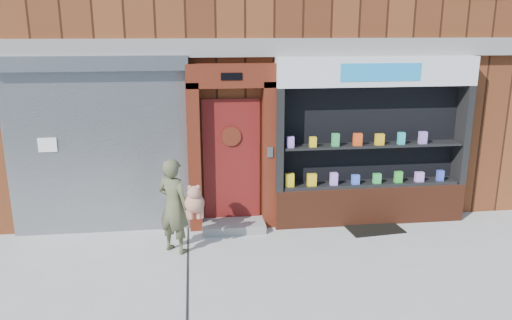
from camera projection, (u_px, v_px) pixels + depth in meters
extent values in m
plane|color=#9E9E99|center=(294.00, 273.00, 7.31)|extent=(80.00, 80.00, 0.00)
cube|color=#542613|center=(248.00, 5.00, 12.02)|extent=(12.00, 8.00, 8.00)
cube|color=gray|center=(275.00, 48.00, 8.33)|extent=(12.00, 0.16, 0.30)
cube|color=gray|center=(99.00, 154.00, 8.44)|extent=(3.00, 0.10, 2.80)
cube|color=slate|center=(91.00, 63.00, 7.98)|extent=(3.10, 0.30, 0.24)
cube|color=white|center=(47.00, 145.00, 8.22)|extent=(0.30, 0.01, 0.24)
cube|color=#4E180D|center=(194.00, 158.00, 8.58)|extent=(0.22, 0.28, 2.60)
cube|color=#4E180D|center=(269.00, 156.00, 8.74)|extent=(0.22, 0.28, 2.60)
cube|color=#4E180D|center=(231.00, 76.00, 8.30)|extent=(1.50, 0.28, 0.40)
cube|color=black|center=(232.00, 76.00, 8.15)|extent=(0.35, 0.01, 0.12)
cube|color=#5F1311|center=(231.00, 161.00, 8.79)|extent=(1.00, 0.06, 2.20)
cylinder|color=black|center=(231.00, 136.00, 8.64)|extent=(0.28, 0.02, 0.28)
cylinder|color=#4E180D|center=(231.00, 136.00, 8.63)|extent=(0.34, 0.02, 0.34)
cube|color=gray|center=(233.00, 226.00, 8.82)|extent=(1.10, 0.55, 0.15)
cube|color=slate|center=(270.00, 152.00, 8.57)|extent=(0.10, 0.02, 0.18)
cube|color=#5D2716|center=(368.00, 203.00, 9.15)|extent=(3.50, 0.40, 0.70)
cube|color=black|center=(279.00, 139.00, 8.62)|extent=(0.12, 0.40, 1.80)
cube|color=black|center=(462.00, 134.00, 9.03)|extent=(0.12, 0.40, 1.80)
cube|color=black|center=(369.00, 135.00, 9.01)|extent=(3.30, 0.03, 1.80)
cube|color=black|center=(370.00, 184.00, 9.05)|extent=(3.20, 0.36, 0.06)
cube|color=black|center=(372.00, 145.00, 8.87)|extent=(3.20, 0.36, 0.04)
cube|color=white|center=(377.00, 71.00, 8.53)|extent=(3.50, 0.40, 0.50)
cube|color=#1B86CE|center=(381.00, 72.00, 8.33)|extent=(1.40, 0.01, 0.30)
cube|color=yellow|center=(290.00, 180.00, 8.76)|extent=(0.15, 0.09, 0.24)
cube|color=yellow|center=(312.00, 180.00, 8.81)|extent=(0.16, 0.09, 0.22)
cube|color=#BB86F2|center=(334.00, 179.00, 8.86)|extent=(0.13, 0.09, 0.22)
cube|color=#425EE0|center=(355.00, 179.00, 8.91)|extent=(0.13, 0.09, 0.17)
cube|color=green|center=(377.00, 178.00, 8.96)|extent=(0.13, 0.09, 0.18)
cube|color=green|center=(398.00, 177.00, 9.00)|extent=(0.13, 0.09, 0.20)
cube|color=#C084EE|center=(419.00, 177.00, 9.06)|extent=(0.15, 0.09, 0.18)
cube|color=blue|center=(440.00, 176.00, 9.10)|extent=(0.12, 0.09, 0.19)
cube|color=#AC80E7|center=(290.00, 142.00, 8.58)|extent=(0.12, 0.09, 0.19)
cube|color=yellow|center=(313.00, 142.00, 8.63)|extent=(0.11, 0.09, 0.17)
cube|color=green|center=(335.00, 140.00, 8.67)|extent=(0.12, 0.09, 0.22)
cube|color=#E94C18|center=(358.00, 139.00, 8.72)|extent=(0.15, 0.09, 0.22)
cube|color=yellow|center=(380.00, 139.00, 8.77)|extent=(0.15, 0.09, 0.20)
cube|color=#24B7B7|center=(401.00, 138.00, 8.82)|extent=(0.11, 0.09, 0.21)
cube|color=#9F74D0|center=(423.00, 138.00, 8.87)|extent=(0.13, 0.09, 0.22)
imported|color=#505236|center=(174.00, 206.00, 7.82)|extent=(0.67, 0.63, 1.53)
sphere|color=#AA6D55|center=(194.00, 203.00, 7.75)|extent=(0.31, 0.31, 0.31)
sphere|color=#AA6D55|center=(194.00, 193.00, 7.66)|extent=(0.21, 0.21, 0.21)
sphere|color=#AA6D55|center=(190.00, 188.00, 7.63)|extent=(0.07, 0.07, 0.07)
sphere|color=#AA6D55|center=(198.00, 187.00, 7.64)|extent=(0.07, 0.07, 0.07)
cylinder|color=#AA6D55|center=(188.00, 213.00, 7.78)|extent=(0.07, 0.07, 0.19)
cylinder|color=#AA6D55|center=(201.00, 212.00, 7.81)|extent=(0.07, 0.07, 0.19)
cylinder|color=#AA6D55|center=(191.00, 213.00, 7.77)|extent=(0.07, 0.07, 0.19)
cylinder|color=#AA6D55|center=(199.00, 213.00, 7.78)|extent=(0.07, 0.07, 0.19)
cube|color=black|center=(373.00, 228.00, 8.91)|extent=(1.01, 0.76, 0.02)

